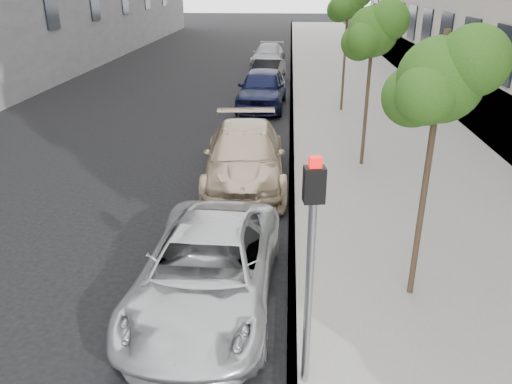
# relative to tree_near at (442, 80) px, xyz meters

# --- Properties ---
(ground) EXTENTS (160.00, 160.00, 0.00)m
(ground) POSITION_rel_tree_near_xyz_m (-3.23, -1.50, -3.76)
(ground) COLOR black
(ground) RESTS_ON ground
(sidewalk) EXTENTS (6.40, 72.00, 0.14)m
(sidewalk) POSITION_rel_tree_near_xyz_m (1.07, 22.50, -3.69)
(sidewalk) COLOR gray
(sidewalk) RESTS_ON ground
(curb) EXTENTS (0.15, 72.00, 0.14)m
(curb) POSITION_rel_tree_near_xyz_m (-2.05, 22.50, -3.69)
(curb) COLOR #9E9B93
(curb) RESTS_ON ground
(tree_near) EXTENTS (1.62, 1.42, 4.42)m
(tree_near) POSITION_rel_tree_near_xyz_m (0.00, 0.00, 0.00)
(tree_near) COLOR #38281C
(tree_near) RESTS_ON sidewalk
(tree_mid) EXTENTS (1.68, 1.48, 4.51)m
(tree_mid) POSITION_rel_tree_near_xyz_m (0.00, 6.50, 0.06)
(tree_mid) COLOR #38281C
(tree_mid) RESTS_ON sidewalk
(tree_far) EXTENTS (1.64, 1.44, 4.97)m
(tree_far) POSITION_rel_tree_near_xyz_m (-0.00, 13.00, 0.54)
(tree_far) COLOR #38281C
(tree_far) RESTS_ON sidewalk
(signal_pole) EXTENTS (0.26, 0.21, 3.16)m
(signal_pole) POSITION_rel_tree_near_xyz_m (-1.88, -2.17, -1.64)
(signal_pole) COLOR #939699
(signal_pole) RESTS_ON sidewalk
(minivan) EXTENTS (2.34, 4.80, 1.31)m
(minivan) POSITION_rel_tree_near_xyz_m (-3.46, -0.35, -3.10)
(minivan) COLOR silver
(minivan) RESTS_ON ground
(suv) EXTENTS (2.44, 5.29, 1.50)m
(suv) POSITION_rel_tree_near_xyz_m (-3.33, 5.20, -3.01)
(suv) COLOR #C5AE8C
(suv) RESTS_ON ground
(sedan_blue) EXTENTS (2.10, 4.83, 1.62)m
(sedan_blue) POSITION_rel_tree_near_xyz_m (-3.33, 13.84, -2.95)
(sedan_blue) COLOR black
(sedan_blue) RESTS_ON ground
(sedan_black) EXTENTS (1.87, 4.01, 1.27)m
(sedan_black) POSITION_rel_tree_near_xyz_m (-3.33, 18.75, -3.12)
(sedan_black) COLOR black
(sedan_black) RESTS_ON ground
(sedan_rear) EXTENTS (2.17, 4.68, 1.32)m
(sedan_rear) POSITION_rel_tree_near_xyz_m (-3.55, 25.00, -3.10)
(sedan_rear) COLOR gray
(sedan_rear) RESTS_ON ground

